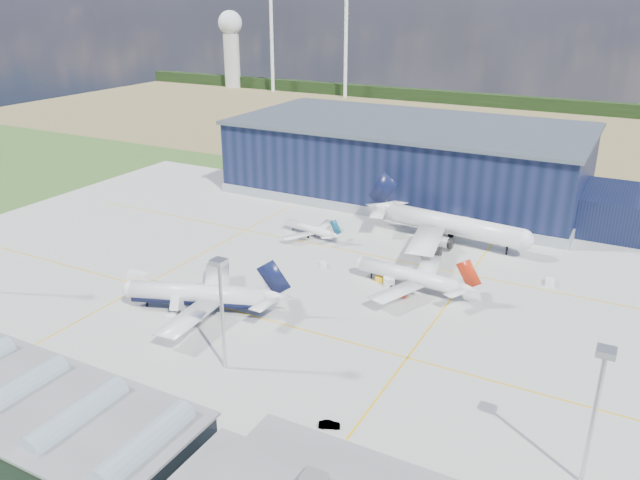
{
  "coord_description": "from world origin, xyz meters",
  "views": [
    {
      "loc": [
        75.13,
        -112.83,
        67.68
      ],
      "look_at": [
        5.7,
        17.12,
        9.62
      ],
      "focal_mm": 35.0,
      "sensor_mm": 36.0,
      "label": 1
    }
  ],
  "objects_px": {
    "airliner_navy": "(198,284)",
    "gse_tug_c": "(382,278)",
    "airliner_regional": "(310,225)",
    "car_b": "(329,425)",
    "airliner_widebody": "(453,215)",
    "light_mast_center": "(221,297)",
    "gse_cart_b": "(323,264)",
    "gse_van_a": "(138,277)",
    "airstair": "(179,308)",
    "hangar": "(415,163)",
    "gse_cart_a": "(550,282)",
    "airliner_red": "(410,268)",
    "gse_van_b": "(388,280)",
    "light_mast_east": "(598,396)",
    "gse_tug_b": "(69,371)",
    "gse_tug_a": "(93,380)"
  },
  "relations": [
    {
      "from": "airliner_widebody",
      "to": "car_b",
      "type": "height_order",
      "value": "airliner_widebody"
    },
    {
      "from": "airliner_red",
      "to": "airstair",
      "type": "relative_size",
      "value": 6.78
    },
    {
      "from": "gse_tug_a",
      "to": "airliner_regional",
      "type": "bearing_deg",
      "value": 64.12
    },
    {
      "from": "light_mast_east",
      "to": "gse_cart_a",
      "type": "distance_m",
      "value": 72.06
    },
    {
      "from": "airliner_navy",
      "to": "gse_tug_c",
      "type": "bearing_deg",
      "value": -151.99
    },
    {
      "from": "hangar",
      "to": "airliner_red",
      "type": "bearing_deg",
      "value": -70.68
    },
    {
      "from": "airliner_regional",
      "to": "airstair",
      "type": "relative_size",
      "value": 4.53
    },
    {
      "from": "airliner_navy",
      "to": "airliner_red",
      "type": "relative_size",
      "value": 1.19
    },
    {
      "from": "gse_tug_c",
      "to": "airliner_regional",
      "type": "bearing_deg",
      "value": 159.99
    },
    {
      "from": "airliner_red",
      "to": "gse_van_b",
      "type": "bearing_deg",
      "value": 5.28
    },
    {
      "from": "light_mast_east",
      "to": "gse_tug_b",
      "type": "height_order",
      "value": "light_mast_east"
    },
    {
      "from": "airliner_red",
      "to": "car_b",
      "type": "xyz_separation_m",
      "value": [
        7.06,
        -56.44,
        -4.93
      ]
    },
    {
      "from": "light_mast_center",
      "to": "gse_cart_b",
      "type": "relative_size",
      "value": 8.74
    },
    {
      "from": "airliner_widebody",
      "to": "gse_van_a",
      "type": "xyz_separation_m",
      "value": [
        -62.15,
        -63.14,
        -7.43
      ]
    },
    {
      "from": "hangar",
      "to": "gse_van_a",
      "type": "height_order",
      "value": "hangar"
    },
    {
      "from": "hangar",
      "to": "gse_tug_b",
      "type": "xyz_separation_m",
      "value": [
        -18.05,
        -140.46,
        -10.98
      ]
    },
    {
      "from": "airliner_widebody",
      "to": "airliner_navy",
      "type": "bearing_deg",
      "value": -112.98
    },
    {
      "from": "gse_cart_a",
      "to": "airliner_widebody",
      "type": "bearing_deg",
      "value": 141.66
    },
    {
      "from": "light_mast_east",
      "to": "gse_cart_b",
      "type": "distance_m",
      "value": 89.28
    },
    {
      "from": "gse_tug_b",
      "to": "hangar",
      "type": "bearing_deg",
      "value": 107.45
    },
    {
      "from": "airliner_red",
      "to": "gse_van_b",
      "type": "relative_size",
      "value": 6.32
    },
    {
      "from": "gse_van_b",
      "to": "gse_tug_c",
      "type": "relative_size",
      "value": 1.51
    },
    {
      "from": "airliner_widebody",
      "to": "gse_van_a",
      "type": "distance_m",
      "value": 88.9
    },
    {
      "from": "gse_cart_b",
      "to": "gse_tug_a",
      "type": "bearing_deg",
      "value": -139.42
    },
    {
      "from": "hangar",
      "to": "airstair",
      "type": "distance_m",
      "value": 113.29
    },
    {
      "from": "airliner_navy",
      "to": "car_b",
      "type": "xyz_separation_m",
      "value": [
        45.62,
        -23.12,
        -5.99
      ]
    },
    {
      "from": "light_mast_center",
      "to": "light_mast_east",
      "type": "height_order",
      "value": "same"
    },
    {
      "from": "gse_van_b",
      "to": "gse_van_a",
      "type": "bearing_deg",
      "value": 177.15
    },
    {
      "from": "light_mast_east",
      "to": "airliner_navy",
      "type": "relative_size",
      "value": 0.57
    },
    {
      "from": "airliner_red",
      "to": "gse_van_a",
      "type": "distance_m",
      "value": 68.37
    },
    {
      "from": "airliner_navy",
      "to": "airliner_red",
      "type": "distance_m",
      "value": 50.97
    },
    {
      "from": "airliner_widebody",
      "to": "gse_tug_a",
      "type": "xyz_separation_m",
      "value": [
        -37.7,
        -101.0,
        -7.85
      ]
    },
    {
      "from": "airliner_navy",
      "to": "gse_cart_a",
      "type": "relative_size",
      "value": 12.52
    },
    {
      "from": "airstair",
      "to": "airliner_regional",
      "type": "bearing_deg",
      "value": 69.92
    },
    {
      "from": "airliner_navy",
      "to": "airliner_widebody",
      "type": "height_order",
      "value": "airliner_widebody"
    },
    {
      "from": "gse_van_b",
      "to": "airstair",
      "type": "relative_size",
      "value": 1.07
    },
    {
      "from": "airliner_regional",
      "to": "airstair",
      "type": "distance_m",
      "value": 57.11
    },
    {
      "from": "airliner_widebody",
      "to": "car_b",
      "type": "distance_m",
      "value": 92.13
    },
    {
      "from": "gse_tug_c",
      "to": "airstair",
      "type": "relative_size",
      "value": 0.71
    },
    {
      "from": "hangar",
      "to": "gse_cart_a",
      "type": "bearing_deg",
      "value": -44.72
    },
    {
      "from": "airliner_navy",
      "to": "hangar",
      "type": "bearing_deg",
      "value": -116.6
    },
    {
      "from": "hangar",
      "to": "gse_cart_a",
      "type": "height_order",
      "value": "hangar"
    },
    {
      "from": "light_mast_east",
      "to": "airliner_navy",
      "type": "distance_m",
      "value": 86.57
    },
    {
      "from": "gse_van_a",
      "to": "gse_van_b",
      "type": "relative_size",
      "value": 1.02
    },
    {
      "from": "gse_cart_a",
      "to": "gse_cart_b",
      "type": "relative_size",
      "value": 1.23
    },
    {
      "from": "light_mast_east",
      "to": "gse_tug_c",
      "type": "height_order",
      "value": "light_mast_east"
    },
    {
      "from": "airstair",
      "to": "gse_tug_c",
      "type": "bearing_deg",
      "value": 30.8
    },
    {
      "from": "light_mast_east",
      "to": "gse_tug_c",
      "type": "distance_m",
      "value": 75.48
    },
    {
      "from": "gse_van_b",
      "to": "gse_tug_c",
      "type": "bearing_deg",
      "value": 119.98
    },
    {
      "from": "airliner_regional",
      "to": "car_b",
      "type": "distance_m",
      "value": 89.35
    }
  ]
}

